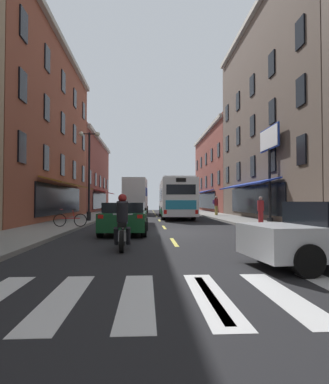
{
  "coord_description": "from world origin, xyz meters",
  "views": [
    {
      "loc": [
        -0.96,
        -14.87,
        1.43
      ],
      "look_at": [
        0.39,
        9.62,
        2.15
      ],
      "focal_mm": 30.24,
      "sensor_mm": 36.0,
      "label": 1
    }
  ],
  "objects_px": {
    "street_lamp_twin": "(89,171)",
    "transit_bus": "(175,198)",
    "sedan_mid": "(137,206)",
    "billboard_sign": "(269,149)",
    "sedan_near": "(125,218)",
    "box_truck": "(136,196)",
    "motorcycle_rider": "(122,225)",
    "pedestrian_near": "(216,205)",
    "bicycle_near": "(70,220)",
    "pedestrian_mid": "(261,210)"
  },
  "relations": [
    {
      "from": "bicycle_near",
      "to": "pedestrian_mid",
      "type": "relative_size",
      "value": 1.09
    },
    {
      "from": "motorcycle_rider",
      "to": "pedestrian_mid",
      "type": "bearing_deg",
      "value": 49.04
    },
    {
      "from": "sedan_near",
      "to": "motorcycle_rider",
      "type": "xyz_separation_m",
      "value": [
        0.22,
        -4.52,
        -0.0
      ]
    },
    {
      "from": "sedan_mid",
      "to": "street_lamp_twin",
      "type": "relative_size",
      "value": 0.7
    },
    {
      "from": "transit_bus",
      "to": "sedan_mid",
      "type": "distance_m",
      "value": 20.31
    },
    {
      "from": "sedan_near",
      "to": "motorcycle_rider",
      "type": "height_order",
      "value": "motorcycle_rider"
    },
    {
      "from": "box_truck",
      "to": "motorcycle_rider",
      "type": "distance_m",
      "value": 27.08
    },
    {
      "from": "transit_bus",
      "to": "street_lamp_twin",
      "type": "bearing_deg",
      "value": -136.78
    },
    {
      "from": "billboard_sign",
      "to": "transit_bus",
      "type": "xyz_separation_m",
      "value": [
        -5.51,
        7.51,
        -3.14
      ]
    },
    {
      "from": "sedan_near",
      "to": "pedestrian_mid",
      "type": "bearing_deg",
      "value": 27.09
    },
    {
      "from": "motorcycle_rider",
      "to": "pedestrian_near",
      "type": "bearing_deg",
      "value": 70.49
    },
    {
      "from": "pedestrian_near",
      "to": "street_lamp_twin",
      "type": "height_order",
      "value": "street_lamp_twin"
    },
    {
      "from": "sedan_mid",
      "to": "street_lamp_twin",
      "type": "height_order",
      "value": "street_lamp_twin"
    },
    {
      "from": "billboard_sign",
      "to": "transit_bus",
      "type": "height_order",
      "value": "billboard_sign"
    },
    {
      "from": "pedestrian_near",
      "to": "street_lamp_twin",
      "type": "bearing_deg",
      "value": -19.1
    },
    {
      "from": "pedestrian_near",
      "to": "street_lamp_twin",
      "type": "xyz_separation_m",
      "value": [
        -10.52,
        -8.42,
        2.36
      ]
    },
    {
      "from": "billboard_sign",
      "to": "sedan_near",
      "type": "bearing_deg",
      "value": -144.91
    },
    {
      "from": "billboard_sign",
      "to": "pedestrian_near",
      "type": "relative_size",
      "value": 3.39
    },
    {
      "from": "sedan_near",
      "to": "pedestrian_mid",
      "type": "relative_size",
      "value": 2.71
    },
    {
      "from": "motorcycle_rider",
      "to": "box_truck",
      "type": "bearing_deg",
      "value": 91.0
    },
    {
      "from": "pedestrian_near",
      "to": "billboard_sign",
      "type": "bearing_deg",
      "value": 40.24
    },
    {
      "from": "sedan_mid",
      "to": "motorcycle_rider",
      "type": "distance_m",
      "value": 38.23
    },
    {
      "from": "billboard_sign",
      "to": "sedan_near",
      "type": "distance_m",
      "value": 11.71
    },
    {
      "from": "motorcycle_rider",
      "to": "pedestrian_mid",
      "type": "xyz_separation_m",
      "value": [
        7.24,
        8.34,
        0.23
      ]
    },
    {
      "from": "billboard_sign",
      "to": "sedan_mid",
      "type": "height_order",
      "value": "billboard_sign"
    },
    {
      "from": "bicycle_near",
      "to": "transit_bus",
      "type": "bearing_deg",
      "value": 60.44
    },
    {
      "from": "transit_bus",
      "to": "sedan_mid",
      "type": "xyz_separation_m",
      "value": [
        -3.98,
        19.89,
        -0.98
      ]
    },
    {
      "from": "sedan_near",
      "to": "pedestrian_near",
      "type": "height_order",
      "value": "pedestrian_near"
    },
    {
      "from": "billboard_sign",
      "to": "pedestrian_mid",
      "type": "height_order",
      "value": "billboard_sign"
    },
    {
      "from": "motorcycle_rider",
      "to": "sedan_mid",
      "type": "bearing_deg",
      "value": 91.13
    },
    {
      "from": "sedan_near",
      "to": "motorcycle_rider",
      "type": "distance_m",
      "value": 4.53
    },
    {
      "from": "transit_bus",
      "to": "sedan_mid",
      "type": "height_order",
      "value": "transit_bus"
    },
    {
      "from": "sedan_mid",
      "to": "bicycle_near",
      "type": "distance_m",
      "value": 31.3
    },
    {
      "from": "billboard_sign",
      "to": "street_lamp_twin",
      "type": "xyz_separation_m",
      "value": [
        -11.92,
        1.49,
        -1.39
      ]
    },
    {
      "from": "transit_bus",
      "to": "pedestrian_mid",
      "type": "distance_m",
      "value": 10.8
    },
    {
      "from": "box_truck",
      "to": "sedan_near",
      "type": "xyz_separation_m",
      "value": [
        0.25,
        -22.52,
        -1.32
      ]
    },
    {
      "from": "street_lamp_twin",
      "to": "transit_bus",
      "type": "bearing_deg",
      "value": 43.22
    },
    {
      "from": "transit_bus",
      "to": "sedan_near",
      "type": "bearing_deg",
      "value": -104.03
    },
    {
      "from": "transit_bus",
      "to": "box_truck",
      "type": "xyz_separation_m",
      "value": [
        -3.7,
        8.71,
        0.31
      ]
    },
    {
      "from": "sedan_near",
      "to": "transit_bus",
      "type": "bearing_deg",
      "value": 75.97
    },
    {
      "from": "bicycle_near",
      "to": "pedestrian_mid",
      "type": "distance_m",
      "value": 10.51
    },
    {
      "from": "motorcycle_rider",
      "to": "bicycle_near",
      "type": "relative_size",
      "value": 1.21
    },
    {
      "from": "billboard_sign",
      "to": "motorcycle_rider",
      "type": "xyz_separation_m",
      "value": [
        -8.74,
        -10.82,
        -4.15
      ]
    },
    {
      "from": "bicycle_near",
      "to": "pedestrian_near",
      "type": "height_order",
      "value": "pedestrian_near"
    },
    {
      "from": "transit_bus",
      "to": "box_truck",
      "type": "height_order",
      "value": "box_truck"
    },
    {
      "from": "transit_bus",
      "to": "bicycle_near",
      "type": "distance_m",
      "value": 13.06
    },
    {
      "from": "transit_bus",
      "to": "motorcycle_rider",
      "type": "bearing_deg",
      "value": -99.99
    },
    {
      "from": "pedestrian_near",
      "to": "pedestrian_mid",
      "type": "bearing_deg",
      "value": 31.73
    },
    {
      "from": "sedan_mid",
      "to": "pedestrian_mid",
      "type": "distance_m",
      "value": 30.94
    },
    {
      "from": "motorcycle_rider",
      "to": "pedestrian_near",
      "type": "distance_m",
      "value": 22.0
    }
  ]
}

